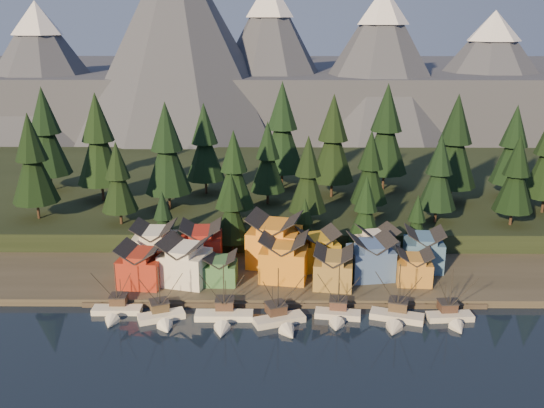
{
  "coord_description": "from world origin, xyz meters",
  "views": [
    {
      "loc": [
        -1.47,
        -93.39,
        55.05
      ],
      "look_at": [
        -2.54,
        30.0,
        16.78
      ],
      "focal_mm": 40.0,
      "sensor_mm": 36.0,
      "label": 1
    }
  ],
  "objects_px": {
    "house_front_1": "(185,260)",
    "boat_6": "(452,311)",
    "boat_5": "(397,311)",
    "house_back_1": "(202,243)",
    "boat_0": "(115,305)",
    "house_front_0": "(141,264)",
    "house_back_0": "(155,243)",
    "boat_2": "(223,311)",
    "boat_4": "(338,308)",
    "boat_1": "(162,310)",
    "boat_3": "(281,314)"
  },
  "relations": [
    {
      "from": "boat_6",
      "to": "house_front_0",
      "type": "relative_size",
      "value": 1.17
    },
    {
      "from": "boat_4",
      "to": "house_front_0",
      "type": "bearing_deg",
      "value": 171.18
    },
    {
      "from": "boat_0",
      "to": "boat_4",
      "type": "distance_m",
      "value": 42.59
    },
    {
      "from": "boat_0",
      "to": "boat_3",
      "type": "bearing_deg",
      "value": -7.04
    },
    {
      "from": "boat_6",
      "to": "house_front_0",
      "type": "height_order",
      "value": "house_front_0"
    },
    {
      "from": "boat_6",
      "to": "boat_4",
      "type": "bearing_deg",
      "value": 173.18
    },
    {
      "from": "boat_0",
      "to": "boat_6",
      "type": "xyz_separation_m",
      "value": [
        64.01,
        -2.06,
        0.14
      ]
    },
    {
      "from": "boat_1",
      "to": "house_front_0",
      "type": "height_order",
      "value": "boat_1"
    },
    {
      "from": "boat_5",
      "to": "house_front_0",
      "type": "relative_size",
      "value": 1.27
    },
    {
      "from": "boat_1",
      "to": "house_back_1",
      "type": "distance_m",
      "value": 24.51
    },
    {
      "from": "boat_0",
      "to": "boat_5",
      "type": "height_order",
      "value": "boat_5"
    },
    {
      "from": "boat_5",
      "to": "house_back_1",
      "type": "height_order",
      "value": "house_back_1"
    },
    {
      "from": "boat_2",
      "to": "boat_4",
      "type": "xyz_separation_m",
      "value": [
        21.57,
        1.13,
        0.11
      ]
    },
    {
      "from": "house_front_1",
      "to": "house_back_0",
      "type": "distance_m",
      "value": 12.45
    },
    {
      "from": "house_back_0",
      "to": "house_back_1",
      "type": "distance_m",
      "value": 10.51
    },
    {
      "from": "boat_2",
      "to": "house_front_0",
      "type": "xyz_separation_m",
      "value": [
        -18.14,
        13.45,
        3.9
      ]
    },
    {
      "from": "boat_6",
      "to": "boat_0",
      "type": "bearing_deg",
      "value": 173.45
    },
    {
      "from": "house_front_0",
      "to": "house_front_1",
      "type": "distance_m",
      "value": 9.08
    },
    {
      "from": "boat_1",
      "to": "house_back_0",
      "type": "height_order",
      "value": "house_back_0"
    },
    {
      "from": "house_back_0",
      "to": "boat_0",
      "type": "bearing_deg",
      "value": -98.05
    },
    {
      "from": "boat_1",
      "to": "house_front_1",
      "type": "xyz_separation_m",
      "value": [
        2.43,
        14.51,
        4.22
      ]
    },
    {
      "from": "house_back_0",
      "to": "boat_6",
      "type": "bearing_deg",
      "value": -19.6
    },
    {
      "from": "boat_6",
      "to": "house_front_1",
      "type": "bearing_deg",
      "value": 160.1
    },
    {
      "from": "house_front_1",
      "to": "house_back_1",
      "type": "xyz_separation_m",
      "value": [
        2.34,
        9.13,
        0.15
      ]
    },
    {
      "from": "boat_3",
      "to": "house_back_1",
      "type": "xyz_separation_m",
      "value": [
        -17.68,
        24.99,
        4.36
      ]
    },
    {
      "from": "house_front_1",
      "to": "boat_5",
      "type": "bearing_deg",
      "value": -4.22
    },
    {
      "from": "house_back_1",
      "to": "house_front_0",
      "type": "bearing_deg",
      "value": -140.78
    },
    {
      "from": "boat_5",
      "to": "house_back_1",
      "type": "bearing_deg",
      "value": 166.35
    },
    {
      "from": "boat_1",
      "to": "house_front_0",
      "type": "xyz_separation_m",
      "value": [
        -6.57,
        13.45,
        3.74
      ]
    },
    {
      "from": "boat_1",
      "to": "boat_6",
      "type": "bearing_deg",
      "value": -20.66
    },
    {
      "from": "boat_0",
      "to": "house_front_1",
      "type": "bearing_deg",
      "value": 45.23
    },
    {
      "from": "house_back_1",
      "to": "boat_5",
      "type": "bearing_deg",
      "value": -33.54
    },
    {
      "from": "boat_2",
      "to": "house_back_1",
      "type": "xyz_separation_m",
      "value": [
        -6.79,
        23.64,
        4.53
      ]
    },
    {
      "from": "boat_0",
      "to": "boat_5",
      "type": "bearing_deg",
      "value": -2.74
    },
    {
      "from": "house_front_1",
      "to": "boat_6",
      "type": "bearing_deg",
      "value": -0.39
    },
    {
      "from": "boat_5",
      "to": "house_front_1",
      "type": "distance_m",
      "value": 44.25
    },
    {
      "from": "boat_0",
      "to": "boat_2",
      "type": "height_order",
      "value": "boat_2"
    },
    {
      "from": "boat_1",
      "to": "house_front_0",
      "type": "relative_size",
      "value": 1.21
    },
    {
      "from": "boat_2",
      "to": "boat_3",
      "type": "relative_size",
      "value": 1.02
    },
    {
      "from": "boat_5",
      "to": "boat_2",
      "type": "bearing_deg",
      "value": -162.52
    },
    {
      "from": "house_back_0",
      "to": "house_back_1",
      "type": "xyz_separation_m",
      "value": [
        10.5,
        -0.27,
        0.08
      ]
    },
    {
      "from": "boat_3",
      "to": "house_back_1",
      "type": "relative_size",
      "value": 1.22
    },
    {
      "from": "boat_1",
      "to": "house_back_1",
      "type": "height_order",
      "value": "house_back_1"
    },
    {
      "from": "boat_2",
      "to": "boat_3",
      "type": "bearing_deg",
      "value": -7.04
    },
    {
      "from": "boat_3",
      "to": "boat_5",
      "type": "bearing_deg",
      "value": -16.85
    },
    {
      "from": "boat_0",
      "to": "house_front_0",
      "type": "distance_m",
      "value": 12.1
    },
    {
      "from": "boat_0",
      "to": "boat_6",
      "type": "height_order",
      "value": "boat_6"
    },
    {
      "from": "boat_1",
      "to": "boat_4",
      "type": "xyz_separation_m",
      "value": [
        33.13,
        1.14,
        -0.06
      ]
    },
    {
      "from": "house_back_0",
      "to": "boat_4",
      "type": "bearing_deg",
      "value": -28.63
    },
    {
      "from": "boat_1",
      "to": "boat_5",
      "type": "relative_size",
      "value": 0.95
    }
  ]
}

